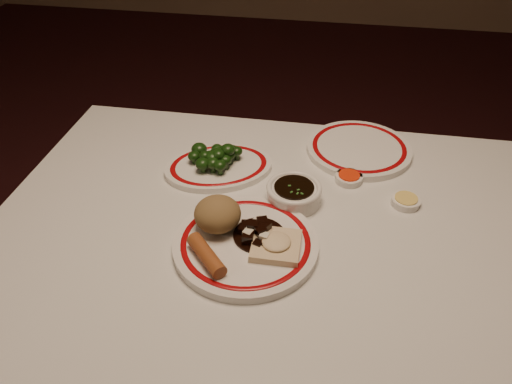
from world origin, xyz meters
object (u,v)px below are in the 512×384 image
object	(u,v)px
dining_table	(271,261)
spring_roll	(207,255)
fried_wonton	(276,245)
broccoli_plate	(219,167)
broccoli_pile	(217,156)
main_plate	(246,244)
soy_bowl	(294,194)
rice_mound	(218,214)
stirfry_heap	(259,233)

from	to	relation	value
dining_table	spring_roll	xyz separation A→B (m)	(-0.10, -0.13, 0.12)
fried_wonton	broccoli_plate	bearing A→B (deg)	123.75
dining_table	broccoli_pile	size ratio (longest dim) A/B	9.49
main_plate	broccoli_plate	distance (m)	0.28
broccoli_plate	soy_bowl	world-z (taller)	soy_bowl
fried_wonton	soy_bowl	xyz separation A→B (m)	(0.02, 0.17, -0.01)
broccoli_pile	spring_roll	bearing A→B (deg)	-80.20
fried_wonton	soy_bowl	bearing A→B (deg)	84.95
dining_table	main_plate	size ratio (longest dim) A/B	3.36
dining_table	soy_bowl	size ratio (longest dim) A/B	10.01
dining_table	broccoli_pile	xyz separation A→B (m)	(-0.16, 0.19, 0.13)
rice_mound	main_plate	bearing A→B (deg)	-27.74
fried_wonton	soy_bowl	size ratio (longest dim) A/B	0.78
fried_wonton	broccoli_plate	distance (m)	0.32
main_plate	stirfry_heap	xyz separation A→B (m)	(0.02, 0.02, 0.02)
main_plate	fried_wonton	xyz separation A→B (m)	(0.06, -0.01, 0.02)
rice_mound	broccoli_pile	size ratio (longest dim) A/B	0.75
dining_table	spring_roll	distance (m)	0.21
fried_wonton	spring_roll	bearing A→B (deg)	-156.02
rice_mound	spring_roll	xyz separation A→B (m)	(0.00, -0.10, -0.02)
dining_table	fried_wonton	size ratio (longest dim) A/B	12.82
spring_roll	stirfry_heap	size ratio (longest dim) A/B	1.03
spring_roll	fried_wonton	bearing A→B (deg)	-17.70
main_plate	soy_bowl	world-z (taller)	soy_bowl
spring_roll	stirfry_heap	xyz separation A→B (m)	(0.09, 0.08, -0.00)
dining_table	broccoli_plate	distance (m)	0.27
spring_roll	stirfry_heap	world-z (taller)	stirfry_heap
rice_mound	stirfry_heap	xyz separation A→B (m)	(0.09, -0.02, -0.02)
soy_bowl	rice_mound	bearing A→B (deg)	-137.00
fried_wonton	stirfry_heap	bearing A→B (deg)	147.20
broccoli_pile	stirfry_heap	bearing A→B (deg)	-59.61
spring_roll	soy_bowl	size ratio (longest dim) A/B	0.90
main_plate	fried_wonton	world-z (taller)	fried_wonton
dining_table	rice_mound	bearing A→B (deg)	-163.89
spring_roll	soy_bowl	xyz separation A→B (m)	(0.14, 0.23, -0.01)
dining_table	broccoli_pile	world-z (taller)	broccoli_pile
spring_roll	broccoli_pile	bearing A→B (deg)	58.12
spring_roll	stirfry_heap	distance (m)	0.12
main_plate	broccoli_plate	world-z (taller)	main_plate
fried_wonton	broccoli_plate	world-z (taller)	fried_wonton
rice_mound	broccoli_pile	bearing A→B (deg)	103.74
broccoli_plate	soy_bowl	distance (m)	0.21
main_plate	spring_roll	distance (m)	0.09
dining_table	rice_mound	xyz separation A→B (m)	(-0.11, -0.03, 0.14)
stirfry_heap	broccoli_plate	xyz separation A→B (m)	(-0.14, 0.24, -0.02)
spring_roll	soy_bowl	world-z (taller)	spring_roll
spring_roll	fried_wonton	world-z (taller)	spring_roll
stirfry_heap	soy_bowl	xyz separation A→B (m)	(0.05, 0.15, -0.01)
main_plate	fried_wonton	bearing A→B (deg)	-8.25
rice_mound	broccoli_pile	distance (m)	0.23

